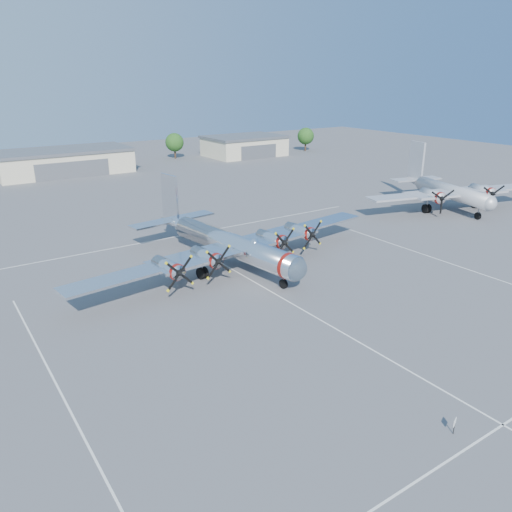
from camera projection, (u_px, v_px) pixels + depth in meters
ground at (288, 301)px, 48.22m from camera, size 260.00×260.00×0.00m
parking_lines at (299, 308)px, 46.86m from camera, size 60.00×50.08×0.01m
hangar_center at (64, 161)px, 111.14m from camera, size 28.60×14.60×5.40m
hangar_east at (244, 146)px, 136.49m from camera, size 20.60×14.60×5.40m
tree_east at (175, 142)px, 131.17m from camera, size 4.80×4.80×6.64m
tree_far_east at (306, 136)px, 145.01m from camera, size 4.80×4.80×6.64m
main_bomber_b29 at (227, 264)px, 57.79m from camera, size 42.98×32.08×8.81m
twin_engine_east at (446, 209)px, 82.21m from camera, size 35.68×29.41×9.85m
info_placard at (455, 424)px, 30.08m from camera, size 0.52×0.25×1.04m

